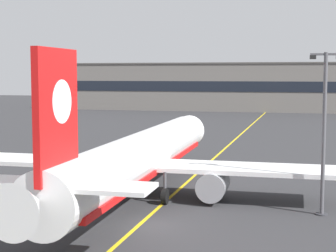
% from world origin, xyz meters
% --- Properties ---
extents(ground_plane, '(400.00, 400.00, 0.00)m').
position_xyz_m(ground_plane, '(0.00, 0.00, 0.00)').
color(ground_plane, '#2D2D30').
extents(taxiway_centreline, '(3.62, 179.97, 0.01)m').
position_xyz_m(taxiway_centreline, '(0.00, 30.00, 0.00)').
color(taxiway_centreline, yellow).
rests_on(taxiway_centreline, ground).
extents(airliner_foreground, '(32.01, 41.41, 11.65)m').
position_xyz_m(airliner_foreground, '(-2.84, 7.98, 3.37)').
color(airliner_foreground, white).
rests_on(airliner_foreground, ground).
extents(apron_lamp_post, '(2.24, 0.90, 11.81)m').
position_xyz_m(apron_lamp_post, '(11.68, 5.69, 6.20)').
color(apron_lamp_post, '#515156').
rests_on(apron_lamp_post, ground).
extents(safety_cone_by_nose_gear, '(0.44, 0.44, 0.55)m').
position_xyz_m(safety_cone_by_nose_gear, '(-2.75, 23.76, 0.26)').
color(safety_cone_by_nose_gear, orange).
rests_on(safety_cone_by_nose_gear, ground).
extents(terminal_building, '(116.69, 12.40, 13.33)m').
position_xyz_m(terminal_building, '(2.42, 116.66, 6.67)').
color(terminal_building, slate).
rests_on(terminal_building, ground).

